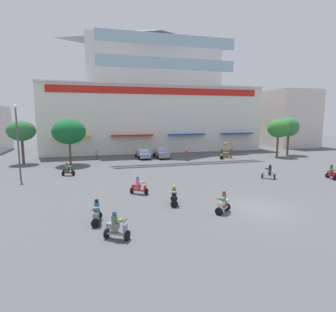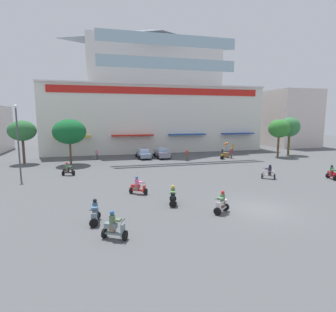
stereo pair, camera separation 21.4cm
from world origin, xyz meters
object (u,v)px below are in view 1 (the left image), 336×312
Objects in this scene: pedestrian_0 at (231,152)px; balloon_vendor_cart at (226,151)px; scooter_rider_2 at (223,204)px; scooter_rider_4 at (116,227)px; plaza_tree_2 at (69,132)px; streetlamp_near at (18,137)px; pedestrian_1 at (232,148)px; scooter_rider_6 at (332,173)px; plaza_tree_1 at (278,129)px; scooter_rider_1 at (222,155)px; parked_car_1 at (162,153)px; parked_car_0 at (143,154)px; scooter_rider_7 at (269,173)px; scooter_rider_3 at (174,197)px; scooter_rider_8 at (139,187)px; scooter_rider_5 at (97,213)px; pedestrian_2 at (187,154)px; plaza_tree_0 at (21,131)px; pedestrian_3 at (96,154)px; plaza_tree_3 at (289,127)px; scooter_rider_0 at (68,170)px.

balloon_vendor_cart is (-0.28, 1.24, 0.01)m from pedestrian_0.
scooter_rider_4 is at bearing -163.26° from scooter_rider_2.
streetlamp_near reaches higher than plaza_tree_2.
scooter_rider_2 is 0.87× the size of pedestrian_1.
scooter_rider_6 is 0.20× the size of streetlamp_near.
scooter_rider_2 is at bearing -133.31° from plaza_tree_1.
plaza_tree_2 is 3.64× the size of pedestrian_0.
scooter_rider_6 reaches higher than scooter_rider_1.
parked_car_0 is at bearing 174.26° from parked_car_1.
scooter_rider_4 is at bearing -148.12° from scooter_rider_7.
scooter_rider_2 is at bearing -94.24° from parked_car_1.
scooter_rider_8 reaches higher than scooter_rider_3.
streetlamp_near is at bearing 164.54° from scooter_rider_6.
scooter_rider_5 is at bearing -62.62° from streetlamp_near.
balloon_vendor_cart is (23.04, 0.50, -3.46)m from plaza_tree_2.
balloon_vendor_cart is at bearing 54.48° from scooter_rider_3.
scooter_rider_7 is (7.36, -16.71, -0.17)m from parked_car_1.
scooter_rider_3 is 0.91× the size of pedestrian_2.
plaza_tree_1 is (37.57, -3.52, 0.00)m from plaza_tree_0.
scooter_rider_7 is at bearing -46.31° from pedestrian_3.
scooter_rider_5 is 0.87× the size of pedestrian_1.
plaza_tree_1 is 29.35m from scooter_rider_2.
scooter_rider_4 reaches higher than scooter_rider_3.
plaza_tree_1 reaches higher than pedestrian_0.
parked_car_1 is at bearing -7.14° from pedestrian_3.
plaza_tree_3 reaches higher than scooter_rider_5.
plaza_tree_0 is 3.82× the size of scooter_rider_3.
plaza_tree_3 is 4.09× the size of scooter_rider_8.
streetlamp_near is at bearing -162.60° from pedestrian_2.
scooter_rider_0 is at bearing 124.73° from scooter_rider_8.
plaza_tree_2 reaches higher than scooter_rider_0.
pedestrian_3 is at bearing 172.86° from parked_car_1.
scooter_rider_3 is at bearing -140.52° from plaza_tree_1.
parked_car_1 is at bearing 71.36° from scooter_rider_4.
streetlamp_near is at bearing 136.75° from scooter_rider_2.
scooter_rider_2 is 1.02× the size of scooter_rider_7.
scooter_rider_2 is at bearing -158.03° from scooter_rider_6.
scooter_rider_6 is at bearing -115.07° from plaza_tree_3.
scooter_rider_4 reaches higher than pedestrian_3.
pedestrian_2 is at bearing 125.40° from scooter_rider_6.
pedestrian_2 is at bearing -8.97° from plaza_tree_0.
pedestrian_1 reaches higher than pedestrian_0.
pedestrian_3 is at bearing 7.52° from plaza_tree_0.
plaza_tree_0 is at bearing 123.90° from scooter_rider_3.
pedestrian_1 is (-0.46, 20.38, 0.39)m from scooter_rider_6.
scooter_rider_7 is at bearing -99.71° from balloon_vendor_cart.
plaza_tree_0 is 10.40m from pedestrian_3.
scooter_rider_3 is 1.03× the size of scooter_rider_7.
parked_car_1 is at bearing 159.27° from scooter_rider_1.
pedestrian_2 is at bearing -176.87° from scooter_rider_1.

